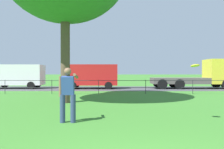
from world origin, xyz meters
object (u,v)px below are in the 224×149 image
object	(u,v)px
panel_van_left	(91,75)
flatbed_truck_right	(202,76)
frisbee	(195,66)
person_thrower	(68,93)
panel_van_far_left	(16,75)

from	to	relation	value
panel_van_left	flatbed_truck_right	xyz separation A→B (m)	(10.54, 0.35, -0.05)
frisbee	person_thrower	bearing A→B (deg)	-178.04
frisbee	panel_van_far_left	bearing A→B (deg)	128.99
panel_van_far_left	panel_van_left	xyz separation A→B (m)	(7.06, -0.24, 0.00)
panel_van_left	flatbed_truck_right	distance (m)	10.54
frisbee	panel_van_far_left	distance (m)	18.61
panel_van_far_left	flatbed_truck_right	xyz separation A→B (m)	(17.60, 0.11, -0.05)
person_thrower	panel_van_far_left	xyz separation A→B (m)	(-7.78, 14.60, 0.37)
person_thrower	panel_van_far_left	size ratio (longest dim) A/B	0.33
frisbee	flatbed_truck_right	xyz separation A→B (m)	(5.89, 14.57, -0.52)
panel_van_far_left	flatbed_truck_right	bearing A→B (deg)	0.36
panel_van_far_left	panel_van_left	distance (m)	7.07
frisbee	flatbed_truck_right	size ratio (longest dim) A/B	0.04
panel_van_far_left	flatbed_truck_right	size ratio (longest dim) A/B	0.69
panel_van_far_left	flatbed_truck_right	distance (m)	17.60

